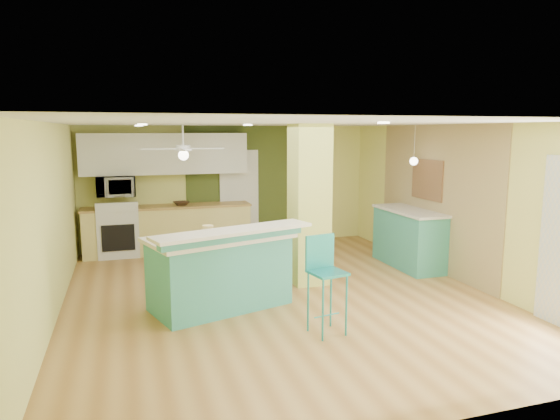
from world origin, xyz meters
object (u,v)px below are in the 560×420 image
object	(u,v)px
peninsula	(221,269)
canister	(208,231)
side_counter	(409,238)
fruit_bowl	(181,203)
bar_stool	(324,268)

from	to	relation	value
peninsula	canister	bearing A→B (deg)	179.32
side_counter	fruit_bowl	xyz separation A→B (m)	(-3.74, 2.28, 0.46)
peninsula	side_counter	xyz separation A→B (m)	(3.60, 1.09, -0.02)
side_counter	canister	bearing A→B (deg)	-163.20
bar_stool	side_counter	distance (m)	3.46
bar_stool	canister	world-z (taller)	bar_stool
peninsula	side_counter	size ratio (longest dim) A/B	1.43
peninsula	side_counter	bearing A→B (deg)	-0.45
side_counter	canister	size ratio (longest dim) A/B	9.88
fruit_bowl	canister	distance (m)	3.42
fruit_bowl	bar_stool	bearing A→B (deg)	-75.74
bar_stool	fruit_bowl	world-z (taller)	bar_stool
peninsula	side_counter	world-z (taller)	peninsula
bar_stool	canister	distance (m)	1.68
side_counter	canister	distance (m)	3.98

